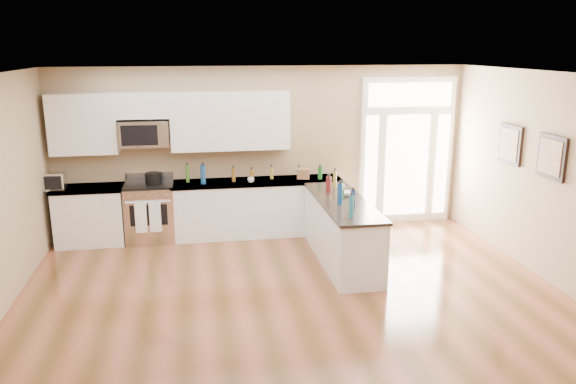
{
  "coord_description": "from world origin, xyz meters",
  "views": [
    {
      "loc": [
        -1.19,
        -5.38,
        3.12
      ],
      "look_at": [
        0.08,
        2.0,
        1.16
      ],
      "focal_mm": 35.0,
      "sensor_mm": 36.0,
      "label": 1
    }
  ],
  "objects_px": {
    "peninsula_cabinet": "(342,233)",
    "stockpot": "(153,178)",
    "kitchen_range": "(150,212)",
    "toaster_oven": "(55,181)"
  },
  "relations": [
    {
      "from": "peninsula_cabinet",
      "to": "stockpot",
      "type": "bearing_deg",
      "value": 152.34
    },
    {
      "from": "kitchen_range",
      "to": "toaster_oven",
      "type": "xyz_separation_m",
      "value": [
        -1.41,
        -0.07,
        0.6
      ]
    },
    {
      "from": "stockpot",
      "to": "toaster_oven",
      "type": "distance_m",
      "value": 1.5
    },
    {
      "from": "stockpot",
      "to": "toaster_oven",
      "type": "relative_size",
      "value": 0.81
    },
    {
      "from": "kitchen_range",
      "to": "peninsula_cabinet",
      "type": "bearing_deg",
      "value": -26.92
    },
    {
      "from": "kitchen_range",
      "to": "stockpot",
      "type": "height_order",
      "value": "stockpot"
    },
    {
      "from": "peninsula_cabinet",
      "to": "kitchen_range",
      "type": "height_order",
      "value": "kitchen_range"
    },
    {
      "from": "peninsula_cabinet",
      "to": "toaster_oven",
      "type": "bearing_deg",
      "value": 162.09
    },
    {
      "from": "stockpot",
      "to": "peninsula_cabinet",
      "type": "bearing_deg",
      "value": -27.66
    },
    {
      "from": "kitchen_range",
      "to": "stockpot",
      "type": "distance_m",
      "value": 0.58
    }
  ]
}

